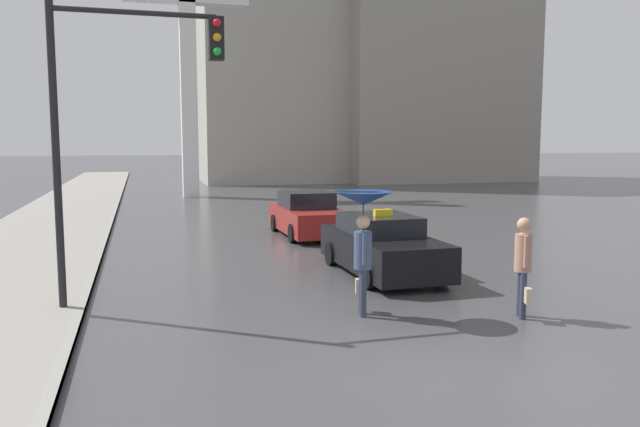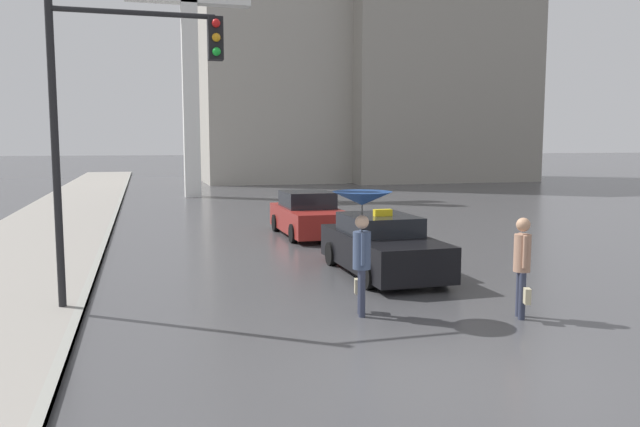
# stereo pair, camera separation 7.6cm
# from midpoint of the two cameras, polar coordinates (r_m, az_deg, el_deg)

# --- Properties ---
(ground_plane) EXTENTS (300.00, 300.00, 0.00)m
(ground_plane) POSITION_cam_midpoint_polar(r_m,az_deg,el_deg) (8.97, 9.89, -14.21)
(ground_plane) COLOR #424244
(taxi) EXTENTS (1.91, 4.43, 1.57)m
(taxi) POSITION_cam_midpoint_polar(r_m,az_deg,el_deg) (15.09, 5.81, -3.02)
(taxi) COLOR black
(taxi) RESTS_ON ground_plane
(sedan_red) EXTENTS (1.91, 4.35, 1.49)m
(sedan_red) POSITION_cam_midpoint_polar(r_m,az_deg,el_deg) (21.19, -0.97, -0.17)
(sedan_red) COLOR maroon
(sedan_red) RESTS_ON ground_plane
(pedestrian_with_umbrella) EXTENTS (1.08, 1.08, 2.28)m
(pedestrian_with_umbrella) POSITION_cam_midpoint_polar(r_m,az_deg,el_deg) (11.27, 4.05, -0.25)
(pedestrian_with_umbrella) COLOR #2D3347
(pedestrian_with_umbrella) RESTS_ON ground_plane
(pedestrian_man) EXTENTS (0.39, 0.59, 1.83)m
(pedestrian_man) POSITION_cam_midpoint_polar(r_m,az_deg,el_deg) (11.76, 18.18, -4.08)
(pedestrian_man) COLOR #2D3347
(pedestrian_man) RESTS_ON ground_plane
(traffic_light) EXTENTS (3.13, 0.38, 5.82)m
(traffic_light) POSITION_cam_midpoint_polar(r_m,az_deg,el_deg) (12.22, -17.44, 10.21)
(traffic_light) COLOR black
(traffic_light) RESTS_ON ground_plane
(building_tower_near) EXTENTS (13.74, 10.44, 27.38)m
(building_tower_near) POSITION_cam_midpoint_polar(r_m,az_deg,el_deg) (53.01, -3.10, 17.98)
(building_tower_near) COLOR #A39E93
(building_tower_near) RESTS_ON ground_plane
(monument_cross) EXTENTS (6.94, 0.90, 15.78)m
(monument_cross) POSITION_cam_midpoint_polar(r_m,az_deg,el_deg) (37.35, -11.79, 15.32)
(monument_cross) COLOR white
(monument_cross) RESTS_ON ground_plane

